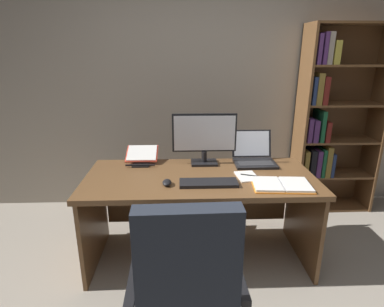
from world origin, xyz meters
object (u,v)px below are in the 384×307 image
Objects in this scene: desk at (199,194)px; computer_mouse at (167,183)px; notepad at (247,176)px; pen at (250,175)px; reading_stand_with_book at (142,155)px; bookshelf at (329,125)px; keyboard at (209,183)px; open_binder at (281,185)px; office_chair at (187,303)px; monitor at (204,138)px; laptop at (254,157)px.

desk is 17.00× the size of computer_mouse.
notepad is 0.02m from pen.
bookshelf is at bearing 16.14° from reading_stand_with_book.
bookshelf reaches higher than computer_mouse.
desk is 0.33m from keyboard.
notepad is (0.84, -0.37, -0.05)m from reading_stand_with_book.
desk is 0.60m from reading_stand_with_book.
bookshelf reaches higher than reading_stand_with_book.
desk is 4.13× the size of open_binder.
bookshelf is 6.88× the size of reading_stand_with_book.
monitor is (0.17, 1.24, 0.53)m from office_chair.
bookshelf is at bearing 32.62° from computer_mouse.
keyboard is 3.00× the size of pen.
office_chair is 1.09m from notepad.
office_chair is 3.01× the size of laptop.
reading_stand_with_book is at bearing 114.91° from computer_mouse.
reading_stand_with_book is 1.19m from open_binder.
open_binder is (-0.82, -1.10, -0.17)m from bookshelf.
computer_mouse is (-0.30, 0.00, 0.01)m from keyboard.
keyboard is at bearing -158.21° from pen.
office_chair reaches higher than keyboard.
pen is (-1.01, -0.92, -0.17)m from bookshelf.
computer_mouse is (-0.73, -0.45, -0.03)m from laptop.
reading_stand_with_book reaches higher than pen.
open_binder reaches higher than pen.
keyboard is at bearing -133.35° from laptop.
monitor reaches higher than reading_stand_with_book.
computer_mouse is (-1.64, -1.05, -0.16)m from bookshelf.
computer_mouse reaches higher than pen.
desk is 0.92× the size of bookshelf.
pen is at bearing -107.40° from laptop.
pen is at bearing 21.79° from keyboard.
computer_mouse is at bearing -168.22° from pen.
reading_stand_with_book is 1.33× the size of notepad.
laptop is at bearing 46.65° from keyboard.
computer_mouse is at bearing 180.00° from keyboard.
keyboard is at bearing 0.00° from computer_mouse.
computer_mouse is at bearing 97.57° from office_chair.
desk is 1.65m from bookshelf.
notepad is at bearing -138.32° from bookshelf.
notepad is (0.31, 0.13, -0.01)m from keyboard.
desk is 6.35× the size of reading_stand_with_book.
desk is 0.46m from monitor.
office_chair is 7.40× the size of pen.
open_binder reaches higher than desk.
bookshelf is (1.39, 0.80, 0.38)m from desk.
monitor is at bearing 140.63° from open_binder.
monitor is 0.57m from computer_mouse.
notepad is (-0.12, -0.32, -0.05)m from laptop.
open_binder is 2.04× the size of notepad.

